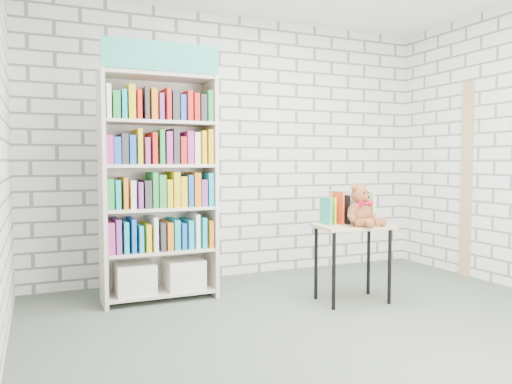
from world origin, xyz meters
name	(u,v)px	position (x,y,z in m)	size (l,w,h in m)	color
ground	(340,329)	(0.00, 0.00, 0.00)	(4.50, 4.50, 0.00)	#495245
room_shell	(343,87)	(0.00, 0.00, 1.78)	(4.52, 4.02, 2.81)	silver
bookshelf	(159,186)	(-1.04, 1.36, 1.03)	(1.01, 0.39, 2.26)	beige
display_table	(352,235)	(0.51, 0.59, 0.59)	(0.68, 0.50, 0.69)	tan
table_books	(347,208)	(0.52, 0.69, 0.82)	(0.46, 0.24, 0.27)	teal
teddy_bear	(361,209)	(0.53, 0.49, 0.83)	(0.33, 0.32, 0.36)	brown
door_trim	(467,180)	(2.23, 0.95, 1.05)	(0.05, 0.12, 2.10)	tan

